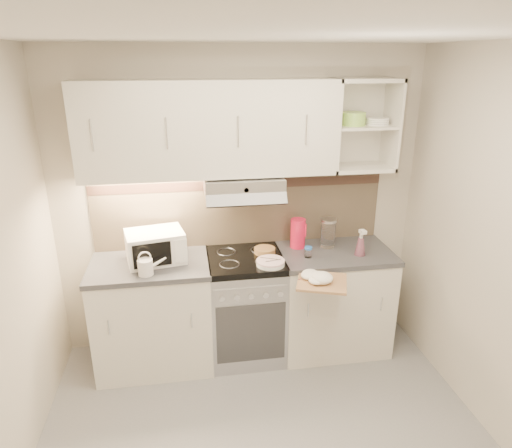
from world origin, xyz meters
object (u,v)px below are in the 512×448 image
object	(u,v)px
glass_jar	(328,233)
cutting_board	(322,282)
electric_range	(246,306)
microwave	(155,246)
watering_can	(146,266)
plate_stack	(270,263)
pink_pitcher	(298,233)
spray_bottle	(361,244)

from	to	relation	value
glass_jar	cutting_board	size ratio (longest dim) A/B	0.70
electric_range	microwave	xyz separation A→B (m)	(-0.70, 0.04, 0.57)
electric_range	watering_can	bearing A→B (deg)	-165.62
watering_can	plate_stack	size ratio (longest dim) A/B	0.98
watering_can	cutting_board	xyz separation A→B (m)	(1.25, -0.27, -0.10)
microwave	glass_jar	bearing A→B (deg)	-8.85
microwave	glass_jar	distance (m)	1.41
pink_pitcher	cutting_board	distance (m)	0.61
watering_can	glass_jar	distance (m)	1.49
microwave	glass_jar	size ratio (longest dim) A/B	1.97
electric_range	spray_bottle	bearing A→B (deg)	-6.46
watering_can	electric_range	bearing A→B (deg)	0.92
microwave	electric_range	bearing A→B (deg)	-14.43
plate_stack	microwave	bearing A→B (deg)	165.84
electric_range	cutting_board	world-z (taller)	electric_range
plate_stack	spray_bottle	distance (m)	0.76
watering_can	pink_pitcher	distance (m)	1.26
spray_bottle	watering_can	bearing A→B (deg)	176.14
electric_range	spray_bottle	xyz separation A→B (m)	(0.92, -0.10, 0.54)
spray_bottle	plate_stack	bearing A→B (deg)	178.88
electric_range	glass_jar	xyz separation A→B (m)	(0.71, 0.10, 0.57)
electric_range	watering_can	world-z (taller)	watering_can
pink_pitcher	glass_jar	distance (m)	0.25
cutting_board	watering_can	bearing A→B (deg)	-172.64
electric_range	cutting_board	bearing A→B (deg)	-42.96
electric_range	spray_bottle	world-z (taller)	spray_bottle
microwave	glass_jar	xyz separation A→B (m)	(1.41, 0.06, 0.00)
plate_stack	glass_jar	size ratio (longest dim) A/B	0.89
microwave	plate_stack	world-z (taller)	microwave
microwave	watering_can	xyz separation A→B (m)	(-0.06, -0.23, -0.06)
electric_range	plate_stack	bearing A→B (deg)	-46.64
pink_pitcher	glass_jar	size ratio (longest dim) A/B	1.00
electric_range	microwave	distance (m)	0.90
microwave	plate_stack	distance (m)	0.90
cutting_board	microwave	bearing A→B (deg)	176.71
spray_bottle	pink_pitcher	bearing A→B (deg)	146.05
glass_jar	plate_stack	bearing A→B (deg)	-152.81
microwave	watering_can	size ratio (longest dim) A/B	2.24
pink_pitcher	watering_can	bearing A→B (deg)	-144.48
electric_range	cutting_board	xyz separation A→B (m)	(0.50, -0.46, 0.42)
pink_pitcher	glass_jar	world-z (taller)	pink_pitcher
watering_can	cutting_board	world-z (taller)	watering_can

